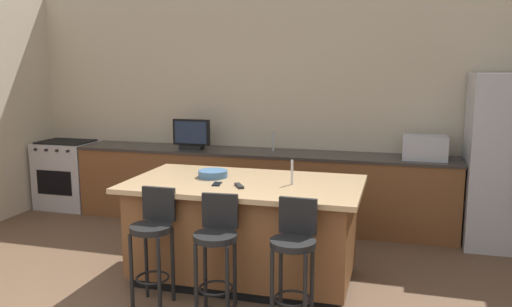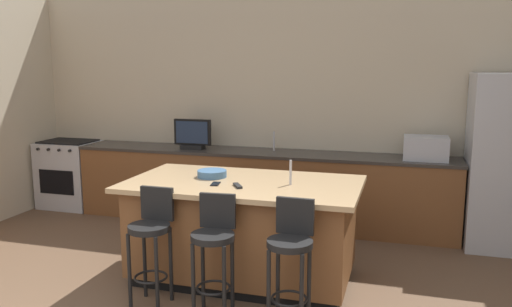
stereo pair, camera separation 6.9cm
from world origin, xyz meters
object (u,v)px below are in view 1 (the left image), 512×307
(bar_stool_left, at_px, (153,237))
(kitchen_island, at_px, (245,229))
(fruit_bowl, at_px, (213,174))
(tv_monitor, at_px, (191,135))
(tv_remote, at_px, (239,186))
(cell_phone, at_px, (217,184))
(microwave, at_px, (425,148))
(bar_stool_right, at_px, (294,253))
(range_oven, at_px, (68,174))
(bar_stool_center, at_px, (217,245))

(bar_stool_left, bearing_deg, kitchen_island, 51.81)
(fruit_bowl, bearing_deg, kitchen_island, -15.83)
(kitchen_island, bearing_deg, tv_monitor, 126.36)
(tv_remote, bearing_deg, cell_phone, 138.32)
(microwave, xyz_separation_m, fruit_bowl, (-1.95, -1.57, -0.09))
(kitchen_island, height_order, microwave, microwave)
(kitchen_island, xyz_separation_m, cell_phone, (-0.20, -0.17, 0.45))
(bar_stool_right, bearing_deg, tv_remote, 138.82)
(tv_monitor, relative_size, tv_remote, 2.85)
(kitchen_island, bearing_deg, range_oven, 151.51)
(bar_stool_center, bearing_deg, range_oven, 137.18)
(tv_monitor, bearing_deg, bar_stool_right, -52.89)
(cell_phone, bearing_deg, bar_stool_center, -80.30)
(bar_stool_left, height_order, fruit_bowl, fruit_bowl)
(bar_stool_right, xyz_separation_m, cell_phone, (-0.82, 0.59, 0.34))
(cell_phone, relative_size, tv_remote, 0.88)
(microwave, height_order, tv_monitor, tv_monitor)
(microwave, height_order, fruit_bowl, microwave)
(bar_stool_left, bearing_deg, tv_remote, 40.89)
(cell_phone, bearing_deg, bar_stool_right, -45.69)
(cell_phone, height_order, tv_remote, tv_remote)
(tv_remote, bearing_deg, bar_stool_center, -124.66)
(range_oven, distance_m, bar_stool_center, 3.90)
(range_oven, bearing_deg, cell_phone, -32.68)
(bar_stool_center, bearing_deg, tv_monitor, 112.03)
(kitchen_island, relative_size, range_oven, 2.26)
(kitchen_island, xyz_separation_m, bar_stool_right, (0.61, -0.77, 0.12))
(bar_stool_center, bearing_deg, fruit_bowl, 107.19)
(bar_stool_right, distance_m, cell_phone, 1.06)
(bar_stool_left, xyz_separation_m, cell_phone, (0.36, 0.52, 0.35))
(fruit_bowl, height_order, cell_phone, fruit_bowl)
(range_oven, height_order, bar_stool_left, bar_stool_left)
(range_oven, distance_m, microwave, 4.72)
(tv_monitor, bearing_deg, bar_stool_left, -74.88)
(fruit_bowl, relative_size, cell_phone, 1.83)
(microwave, xyz_separation_m, bar_stool_right, (-1.00, -2.44, -0.45))
(bar_stool_right, relative_size, tv_remote, 5.75)
(cell_phone, xyz_separation_m, tv_remote, (0.22, -0.03, 0.01))
(range_oven, relative_size, bar_stool_right, 0.95)
(range_oven, relative_size, cell_phone, 6.20)
(kitchen_island, xyz_separation_m, range_oven, (-3.07, 1.67, -0.01))
(microwave, xyz_separation_m, cell_phone, (-1.81, -1.84, -0.12))
(tv_monitor, bearing_deg, fruit_bowl, -60.75)
(tv_monitor, relative_size, fruit_bowl, 1.76)
(kitchen_island, distance_m, range_oven, 3.49)
(bar_stool_left, height_order, bar_stool_center, bar_stool_left)
(kitchen_island, distance_m, tv_remote, 0.50)
(tv_monitor, bearing_deg, microwave, 1.06)
(bar_stool_left, bearing_deg, bar_stool_right, -2.67)
(bar_stool_center, bearing_deg, tv_remote, 83.23)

